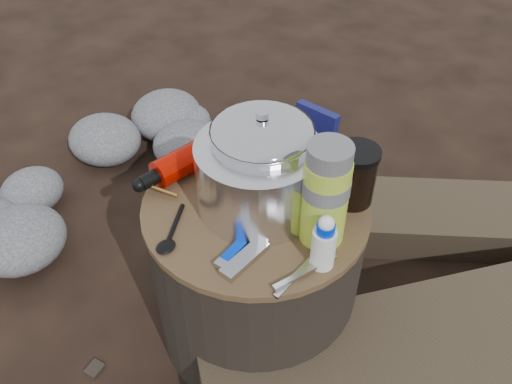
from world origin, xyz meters
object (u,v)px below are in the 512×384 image
Objects in this scene: camping_pot at (262,158)px; travel_mug at (355,176)px; fuel_bottle at (194,156)px; thermos at (325,195)px; stump at (256,271)px.

camping_pot reaches higher than travel_mug.
fuel_bottle is 1.19× the size of thermos.
camping_pot is 1.57× the size of travel_mug.
stump is at bearing 6.67° from fuel_bottle.
fuel_bottle is 2.03× the size of travel_mug.
travel_mug is (-0.00, 0.13, -0.05)m from thermos.
camping_pot is at bearing -146.49° from travel_mug.
stump is 2.18× the size of thermos.
thermos is at bearing -8.18° from camping_pot.
travel_mug reaches higher than stump.
thermos reaches higher than camping_pot.
camping_pot is 0.17m from thermos.
fuel_bottle is at bearing -159.99° from travel_mug.
camping_pot is 0.77× the size of fuel_bottle.
stump is 1.83× the size of fuel_bottle.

